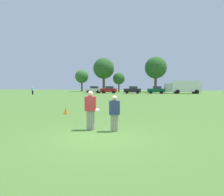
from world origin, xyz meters
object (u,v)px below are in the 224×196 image
Objects in this scene: player_thrower at (90,108)px; bystander_field_marshal at (33,90)px; traffic_cone at (66,110)px; frisbee at (96,110)px; box_truck at (183,86)px; parked_car_near_left at (94,90)px; parked_car_center at (133,90)px; parked_car_mid_right at (156,90)px; player_defender at (114,111)px; parked_car_mid_left at (109,90)px.

player_thrower is 37.89m from bystander_field_marshal.
traffic_cone is at bearing -51.36° from bystander_field_marshal.
box_truck is (9.41, 41.99, 0.86)m from frisbee.
parked_car_center is (10.58, -1.58, 0.00)m from parked_car_near_left.
frisbee is at bearing -50.40° from traffic_cone.
parked_car_near_left is 1.00× the size of parked_car_center.
box_truck is at bearing 10.66° from parked_car_mid_right.
parked_car_near_left is at bearing 104.95° from traffic_cone.
player_defender is at bearing -71.03° from parked_car_near_left.
frisbee is 38.01m from bystander_field_marshal.
player_defender is (1.08, -0.04, -0.11)m from player_thrower.
box_truck reaches higher than player_defender.
traffic_cone is 0.11× the size of parked_car_near_left.
traffic_cone is 36.68m from parked_car_mid_left.
parked_car_near_left reaches higher than traffic_cone.
frisbee is at bearing -72.02° from parked_car_near_left.
player_defender is 0.35× the size of parked_car_mid_left.
parked_car_mid_right is 28.95m from bystander_field_marshal.
player_defender is 39.98m from parked_car_center.
traffic_cone is 32.53m from bystander_field_marshal.
frisbee is 5.53m from traffic_cone.
parked_car_mid_right is (5.73, 1.04, 0.00)m from parked_car_center.
player_defender is 0.90× the size of bystander_field_marshal.
player_thrower is 0.26m from frisbee.
bystander_field_marshal is at bearing 128.64° from traffic_cone.
bystander_field_marshal is (-20.31, 25.40, 0.73)m from traffic_cone.
box_truck is at bearing 77.37° from frisbee.
frisbee is at bearing -85.94° from parked_car_center.
traffic_cone is at bearing 127.28° from player_thrower.
box_truck reaches higher than parked_car_center.
parked_car_mid_right is at bearing 80.04° from traffic_cone.
parked_car_mid_left and parked_car_mid_right have the same top height.
frisbee is 43.04m from box_truck.
player_thrower is at bearing 177.92° from player_defender.
player_thrower is at bearing -171.10° from frisbee.
parked_car_near_left is at bearing 108.97° from player_defender.
frisbee is 0.06× the size of parked_car_center.
parked_car_mid_left is at bearing 98.66° from traffic_cone.
parked_car_near_left and parked_car_center have the same top height.
parked_car_mid_left is 1.00× the size of parked_car_mid_right.
box_truck is (6.50, 1.22, 0.83)m from parked_car_mid_right.
parked_car_center is 12.46m from box_truck.
parked_car_mid_right is at bearing -1.90° from parked_car_near_left.
player_defender is 41.75m from parked_car_mid_left.
bystander_field_marshal is at bearing 128.45° from player_thrower.
parked_car_mid_left is (-8.77, 40.53, -0.04)m from player_thrower.
box_truck is (12.23, 2.26, 0.83)m from parked_car_center.
bystander_field_marshal is at bearing -159.59° from box_truck.
player_thrower is at bearing -72.35° from parked_car_near_left.
traffic_cone is (-4.33, 4.31, -0.63)m from player_defender.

